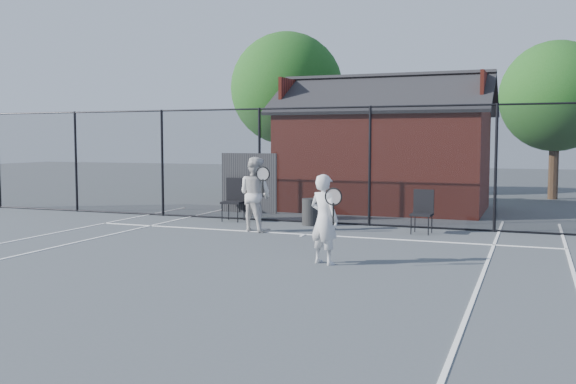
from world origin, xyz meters
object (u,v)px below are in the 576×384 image
(clubhouse, at_px, (385,158))
(chair_right, at_px, (422,212))
(chair_left, at_px, (233,200))
(waste_bin, at_px, (311,212))
(player_back, at_px, (255,194))
(player_front, at_px, (324,219))

(clubhouse, relative_size, chair_right, 6.60)
(clubhouse, bearing_deg, chair_right, -68.27)
(chair_left, height_order, chair_right, chair_left)
(clubhouse, relative_size, waste_bin, 9.64)
(chair_left, bearing_deg, clubhouse, 51.66)
(chair_right, distance_m, waste_bin, 2.90)
(clubhouse, relative_size, player_back, 3.70)
(chair_left, bearing_deg, player_back, -51.83)
(player_back, distance_m, chair_right, 3.90)
(player_front, bearing_deg, player_back, 130.19)
(clubhouse, height_order, chair_right, clubhouse)
(player_back, relative_size, chair_left, 1.57)
(waste_bin, bearing_deg, player_front, -68.55)
(clubhouse, height_order, chair_left, clubhouse)
(player_front, bearing_deg, waste_bin, 111.45)
(player_front, xyz_separation_m, chair_right, (1.00, 4.23, -0.29))
(clubhouse, bearing_deg, chair_left, -125.12)
(chair_left, distance_m, waste_bin, 2.20)
(player_front, distance_m, chair_right, 4.36)
(chair_right, bearing_deg, clubhouse, 114.73)
(chair_left, xyz_separation_m, waste_bin, (2.19, -0.01, -0.22))
(clubhouse, distance_m, player_back, 6.18)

